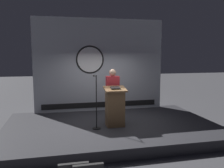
% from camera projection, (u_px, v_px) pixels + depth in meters
% --- Properties ---
extents(ground_plane, '(40.00, 40.00, 0.00)m').
position_uv_depth(ground_plane, '(111.00, 133.00, 7.34)').
color(ground_plane, '#4C4C51').
extents(stage_platform, '(6.40, 4.00, 0.30)m').
position_uv_depth(stage_platform, '(111.00, 128.00, 7.32)').
color(stage_platform, '#333338').
rests_on(stage_platform, ground).
extents(banner_display, '(4.85, 0.12, 3.44)m').
position_uv_depth(banner_display, '(100.00, 65.00, 8.87)').
color(banner_display, '#B2B7C1').
rests_on(banner_display, stage_platform).
extents(podium, '(0.64, 0.50, 1.19)m').
position_uv_depth(podium, '(115.00, 107.00, 7.01)').
color(podium, olive).
rests_on(podium, stage_platform).
extents(speaker_person, '(0.40, 0.26, 1.67)m').
position_uv_depth(speaker_person, '(113.00, 95.00, 7.45)').
color(speaker_person, black).
rests_on(speaker_person, stage_platform).
extents(microphone_stand, '(0.24, 0.57, 1.55)m').
position_uv_depth(microphone_stand, '(96.00, 109.00, 6.80)').
color(microphone_stand, black).
rests_on(microphone_stand, stage_platform).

